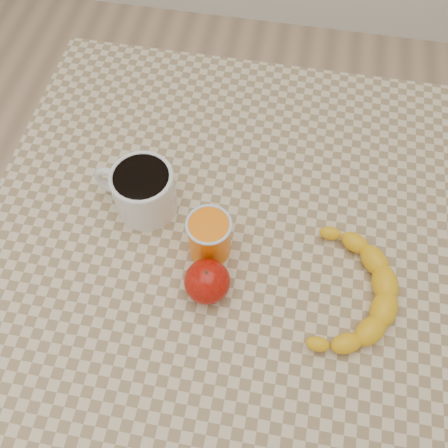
% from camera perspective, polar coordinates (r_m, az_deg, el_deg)
% --- Properties ---
extents(ground, '(3.00, 3.00, 0.00)m').
position_cam_1_polar(ground, '(1.51, 0.00, -14.82)').
color(ground, tan).
rests_on(ground, ground).
extents(table, '(0.80, 0.80, 0.75)m').
position_cam_1_polar(table, '(0.89, 0.00, -3.42)').
color(table, '#C9B58E').
rests_on(table, ground).
extents(coffee_mug, '(0.15, 0.12, 0.09)m').
position_cam_1_polar(coffee_mug, '(0.81, -9.31, 3.93)').
color(coffee_mug, white).
rests_on(coffee_mug, table).
extents(orange_juice_glass, '(0.07, 0.07, 0.08)m').
position_cam_1_polar(orange_juice_glass, '(0.76, -1.68, -1.44)').
color(orange_juice_glass, orange).
rests_on(orange_juice_glass, table).
extents(apple, '(0.08, 0.08, 0.06)m').
position_cam_1_polar(apple, '(0.74, -1.94, -6.58)').
color(apple, '#890804').
rests_on(apple, table).
extents(banana, '(0.26, 0.31, 0.04)m').
position_cam_1_polar(banana, '(0.77, 14.15, -7.60)').
color(banana, yellow).
rests_on(banana, table).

